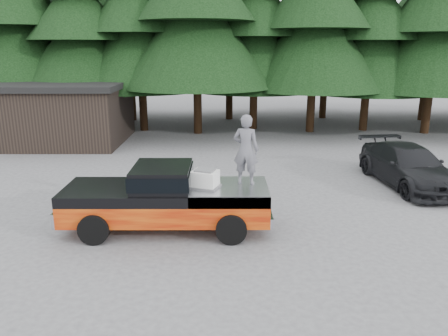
{
  "coord_description": "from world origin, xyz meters",
  "views": [
    {
      "loc": [
        0.54,
        -12.07,
        5.16
      ],
      "look_at": [
        0.57,
        0.0,
        1.79
      ],
      "focal_mm": 35.0,
      "sensor_mm": 36.0,
      "label": 1
    }
  ],
  "objects_px": {
    "pickup_truck": "(167,208)",
    "man_on_bed": "(246,149)",
    "parked_car": "(408,166)",
    "utility_building": "(51,112)",
    "air_compressor": "(205,180)"
  },
  "relations": [
    {
      "from": "man_on_bed",
      "to": "parked_car",
      "type": "bearing_deg",
      "value": -132.08
    },
    {
      "from": "air_compressor",
      "to": "man_on_bed",
      "type": "bearing_deg",
      "value": 38.54
    },
    {
      "from": "parked_car",
      "to": "utility_building",
      "type": "height_order",
      "value": "utility_building"
    },
    {
      "from": "man_on_bed",
      "to": "utility_building",
      "type": "distance_m",
      "value": 15.75
    },
    {
      "from": "air_compressor",
      "to": "utility_building",
      "type": "xyz_separation_m",
      "value": [
        -9.04,
        12.39,
        0.1
      ]
    },
    {
      "from": "utility_building",
      "to": "pickup_truck",
      "type": "bearing_deg",
      "value": -57.07
    },
    {
      "from": "parked_car",
      "to": "utility_building",
      "type": "relative_size",
      "value": 0.63
    },
    {
      "from": "man_on_bed",
      "to": "utility_building",
      "type": "bearing_deg",
      "value": -33.57
    },
    {
      "from": "parked_car",
      "to": "utility_building",
      "type": "distance_m",
      "value": 18.47
    },
    {
      "from": "pickup_truck",
      "to": "air_compressor",
      "type": "distance_m",
      "value": 1.45
    },
    {
      "from": "pickup_truck",
      "to": "man_on_bed",
      "type": "relative_size",
      "value": 2.97
    },
    {
      "from": "pickup_truck",
      "to": "utility_building",
      "type": "distance_m",
      "value": 14.59
    },
    {
      "from": "pickup_truck",
      "to": "man_on_bed",
      "type": "height_order",
      "value": "man_on_bed"
    },
    {
      "from": "air_compressor",
      "to": "man_on_bed",
      "type": "distance_m",
      "value": 1.45
    },
    {
      "from": "air_compressor",
      "to": "man_on_bed",
      "type": "relative_size",
      "value": 0.34
    }
  ]
}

